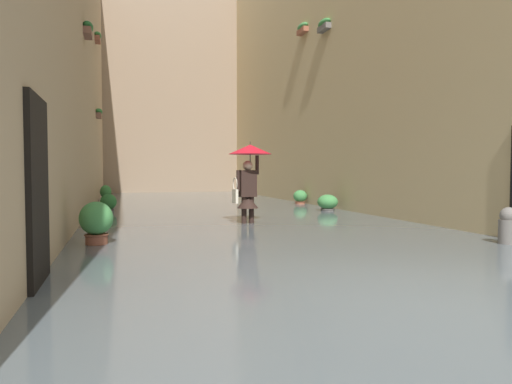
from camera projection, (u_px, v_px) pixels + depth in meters
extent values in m
plane|color=#605B56|center=(211.00, 214.00, 15.45)|extent=(60.00, 60.00, 0.00)
cube|color=#515B60|center=(211.00, 211.00, 15.45)|extent=(8.27, 29.01, 0.20)
cube|color=tan|center=(340.00, 35.00, 16.47)|extent=(1.80, 27.01, 12.41)
cube|color=#9E563D|center=(302.00, 31.00, 17.17)|extent=(0.20, 0.70, 0.18)
ellipsoid|color=#428947|center=(302.00, 27.00, 17.17)|extent=(0.28, 0.76, 0.24)
cube|color=#66605B|center=(324.00, 28.00, 15.37)|extent=(0.20, 0.70, 0.18)
ellipsoid|color=#387F3D|center=(324.00, 23.00, 15.36)|extent=(0.28, 0.76, 0.24)
cube|color=tan|center=(56.00, 30.00, 13.91)|extent=(1.80, 27.01, 11.19)
cube|color=black|center=(37.00, 200.00, 4.96)|extent=(0.08, 1.10, 2.20)
cube|color=brown|center=(88.00, 33.00, 12.35)|extent=(0.20, 0.70, 0.18)
ellipsoid|color=#23602D|center=(88.00, 27.00, 12.34)|extent=(0.28, 0.76, 0.24)
cube|color=brown|center=(98.00, 40.00, 18.22)|extent=(0.20, 0.70, 0.18)
ellipsoid|color=#387F3D|center=(98.00, 36.00, 18.21)|extent=(0.28, 0.76, 0.24)
cube|color=brown|center=(99.00, 116.00, 18.39)|extent=(0.20, 0.70, 0.18)
ellipsoid|color=#2D7033|center=(99.00, 112.00, 18.39)|extent=(0.28, 0.76, 0.24)
cube|color=gray|center=(170.00, 83.00, 27.06)|extent=(11.07, 1.80, 12.96)
cube|color=#2D2319|center=(244.00, 230.00, 10.77)|extent=(0.13, 0.25, 0.10)
cylinder|color=black|center=(244.00, 212.00, 10.75)|extent=(0.13, 0.13, 0.72)
cube|color=#2D2319|center=(251.00, 230.00, 10.83)|extent=(0.13, 0.25, 0.10)
cylinder|color=black|center=(251.00, 212.00, 10.81)|extent=(0.13, 0.13, 0.72)
cube|color=black|center=(248.00, 183.00, 10.75)|extent=(0.39, 0.24, 0.61)
cone|color=black|center=(248.00, 202.00, 10.77)|extent=(0.53, 0.53, 0.28)
sphere|color=#DBB293|center=(248.00, 166.00, 10.73)|extent=(0.22, 0.22, 0.22)
cylinder|color=black|center=(257.00, 165.00, 10.81)|extent=(0.09, 0.09, 0.44)
cylinder|color=black|center=(238.00, 181.00, 10.67)|extent=(0.09, 0.09, 0.48)
cylinder|color=black|center=(250.00, 160.00, 10.75)|extent=(0.02, 0.02, 0.48)
cone|color=red|center=(250.00, 149.00, 10.73)|extent=(1.00, 1.00, 0.22)
cylinder|color=black|center=(250.00, 143.00, 10.73)|extent=(0.01, 0.01, 0.08)
cube|color=beige|center=(235.00, 196.00, 10.64)|extent=(0.08, 0.28, 0.32)
torus|color=beige|center=(235.00, 184.00, 10.62)|extent=(0.04, 0.30, 0.30)
cylinder|color=#66605B|center=(109.00, 214.00, 13.76)|extent=(0.30, 0.30, 0.27)
torus|color=#56524E|center=(109.00, 210.00, 13.75)|extent=(0.34, 0.34, 0.04)
ellipsoid|color=#2D7033|center=(108.00, 202.00, 13.74)|extent=(0.47, 0.47, 0.47)
cylinder|color=brown|center=(97.00, 246.00, 7.71)|extent=(0.35, 0.35, 0.36)
torus|color=brown|center=(96.00, 235.00, 7.70)|extent=(0.39, 0.39, 0.04)
ellipsoid|color=#428947|center=(96.00, 218.00, 7.69)|extent=(0.54, 0.54, 0.55)
cylinder|color=brown|center=(106.00, 201.00, 19.52)|extent=(0.38, 0.38, 0.28)
torus|color=brown|center=(106.00, 198.00, 19.51)|extent=(0.41, 0.41, 0.04)
ellipsoid|color=#387F3D|center=(106.00, 192.00, 19.50)|extent=(0.46, 0.46, 0.54)
cylinder|color=#9E563D|center=(300.00, 206.00, 17.15)|extent=(0.35, 0.35, 0.28)
torus|color=brown|center=(300.00, 202.00, 17.15)|extent=(0.39, 0.39, 0.04)
ellipsoid|color=#428947|center=(300.00, 196.00, 17.14)|extent=(0.50, 0.50, 0.44)
cylinder|color=#66605B|center=(328.00, 213.00, 14.26)|extent=(0.40, 0.40, 0.25)
torus|color=#56524E|center=(328.00, 209.00, 14.25)|extent=(0.43, 0.43, 0.04)
ellipsoid|color=#428947|center=(328.00, 202.00, 14.24)|extent=(0.62, 0.62, 0.44)
cylinder|color=slate|center=(508.00, 238.00, 7.75)|extent=(0.31, 0.31, 0.60)
sphere|color=slate|center=(509.00, 216.00, 7.73)|extent=(0.28, 0.28, 0.28)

